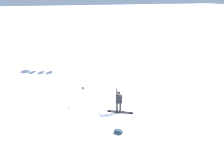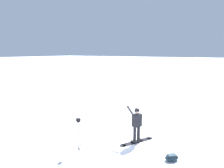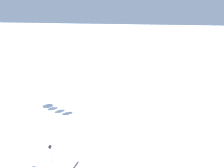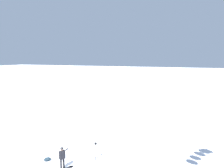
% 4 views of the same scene
% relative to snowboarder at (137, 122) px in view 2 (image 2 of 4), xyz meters
% --- Properties ---
extents(ground_plane, '(300.00, 300.00, 0.00)m').
position_rel_snowboarder_xyz_m(ground_plane, '(-0.34, 0.11, -1.03)').
color(ground_plane, white).
extents(snowboarder, '(0.47, 0.76, 1.72)m').
position_rel_snowboarder_xyz_m(snowboarder, '(0.00, 0.00, 0.00)').
color(snowboarder, black).
rests_on(snowboarder, ground_plane).
extents(snowboard, '(1.70, 0.98, 0.10)m').
position_rel_snowboarder_xyz_m(snowboard, '(0.13, 0.04, -1.01)').
color(snowboard, black).
rests_on(snowboard, ground_plane).
extents(gear_bag_large, '(0.65, 0.64, 0.24)m').
position_rel_snowboarder_xyz_m(gear_bag_large, '(-0.65, -1.85, -0.90)').
color(gear_bag_large, '#192833').
rests_on(gear_bag_large, ground_plane).
extents(camera_tripod, '(0.54, 0.55, 1.46)m').
position_rel_snowboarder_xyz_m(camera_tripod, '(-2.06, 1.67, 0.00)').
color(camera_tripod, '#262628').
rests_on(camera_tripod, ground_plane).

